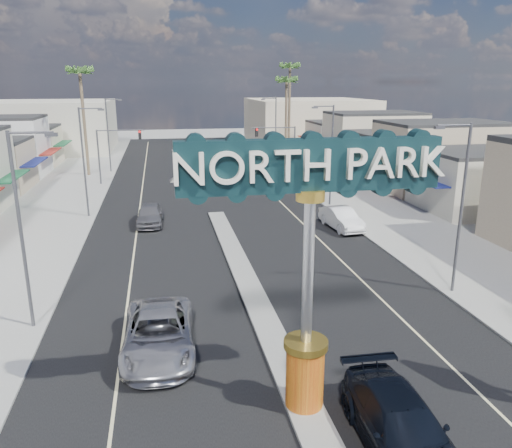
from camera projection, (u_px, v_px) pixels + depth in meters
name	position (u px, v px, depth m)	size (l,w,h in m)	color
ground	(215.00, 211.00, 43.81)	(160.00, 160.00, 0.00)	gray
road	(215.00, 211.00, 43.81)	(20.00, 120.00, 0.01)	black
median_island	(245.00, 278.00, 28.68)	(1.30, 30.00, 0.16)	gray
sidewalk_left	(46.00, 218.00, 41.23)	(8.00, 120.00, 0.12)	gray
sidewalk_right	(364.00, 203.00, 46.35)	(8.00, 120.00, 0.12)	gray
storefront_row_right	(402.00, 151.00, 59.64)	(12.00, 42.00, 6.00)	#B7B29E
backdrop_far_left	(49.00, 126.00, 81.18)	(20.00, 20.00, 8.00)	#B7B29E
backdrop_far_right	(308.00, 122.00, 89.21)	(20.00, 20.00, 8.00)	beige
gateway_sign	(309.00, 246.00, 15.73)	(8.20, 1.50, 9.15)	red
traffic_signal_left	(115.00, 146.00, 54.17)	(5.09, 0.45, 6.00)	#47474C
traffic_signal_right	(279.00, 142.00, 57.53)	(5.09, 0.45, 6.00)	#47474C
streetlight_l_near	(24.00, 222.00, 21.63)	(2.03, 0.22, 9.00)	#47474C
streetlight_l_mid	(85.00, 157.00, 40.51)	(2.03, 0.22, 9.00)	#47474C
streetlight_l_far	(109.00, 131.00, 61.28)	(2.03, 0.22, 9.00)	#47474C
streetlight_r_near	(459.00, 201.00, 25.44)	(2.03, 0.22, 9.00)	#47474C
streetlight_r_mid	(330.00, 150.00, 44.32)	(2.03, 0.22, 9.00)	#47474C
streetlight_r_far	(274.00, 129.00, 65.09)	(2.03, 0.22, 9.00)	#47474C
palm_left_far	(80.00, 77.00, 57.16)	(2.60, 2.60, 13.10)	brown
palm_right_mid	(287.00, 84.00, 67.82)	(2.60, 2.60, 12.10)	brown
palm_right_far	(290.00, 72.00, 73.36)	(2.60, 2.60, 14.10)	brown
suv_left	(159.00, 333.00, 20.71)	(2.88, 6.25, 1.74)	#AEADB2
suv_right	(401.00, 427.00, 15.13)	(2.39, 5.87, 1.70)	black
car_parked_left	(150.00, 214.00, 39.44)	(1.98, 4.91, 1.67)	slate
car_parked_right	(341.00, 218.00, 38.34)	(1.74, 4.98, 1.64)	white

